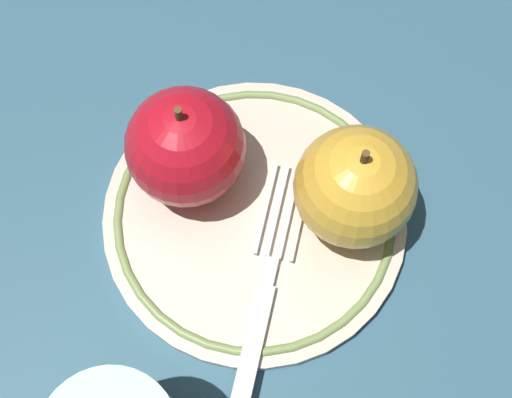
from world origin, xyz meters
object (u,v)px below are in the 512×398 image
at_px(plate, 256,213).
at_px(fork, 261,307).
at_px(apple_second_whole, 355,187).
at_px(apple_red_whole, 185,147).

height_order(plate, fork, fork).
relative_size(plate, apple_second_whole, 2.35).
distance_m(apple_red_whole, apple_second_whole, 0.11).
relative_size(plate, apple_red_whole, 2.35).
xyz_separation_m(plate, fork, (-0.02, 0.06, 0.01)).
bearing_deg(apple_second_whole, apple_red_whole, 4.42).
bearing_deg(plate, apple_second_whole, -160.56).
relative_size(apple_red_whole, apple_second_whole, 1.00).
bearing_deg(fork, apple_red_whole, 39.95).
bearing_deg(apple_second_whole, plate, 19.44).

